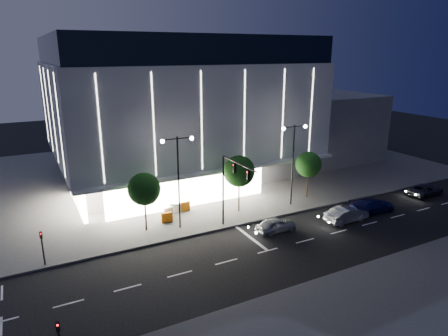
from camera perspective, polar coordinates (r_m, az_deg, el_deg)
The scene contains 20 objects.
ground at distance 35.03m, azimuth 2.09°, elevation -11.41°, with size 160.00×160.00×0.00m, color black.
sidewalk_museum at distance 57.18m, azimuth -5.45°, elevation -0.23°, with size 70.00×40.00×0.15m, color #474747.
sidewalk_near at distance 30.05m, azimuth 23.14°, elevation -17.82°, with size 70.00×10.00×0.15m, color #474747.
museum at distance 52.99m, azimuth -7.06°, elevation 8.59°, with size 30.00×25.80×18.00m.
annex_building at distance 66.60m, azimuth 11.48°, elevation 6.23°, with size 16.00×20.00×10.00m, color #4C4C51.
traffic_mast at distance 36.20m, azimuth 0.94°, elevation -1.81°, with size 0.33×5.89×7.07m.
street_lamp_west at distance 36.65m, azimuth -6.56°, elevation -0.17°, with size 3.16×0.36×9.00m.
street_lamp_east at distance 42.85m, azimuth 9.86°, elevation 2.12°, with size 3.16×0.36×9.00m.
ped_signal_far at distance 34.52m, azimuth -24.54°, elevation -9.93°, with size 0.22×0.24×3.00m.
tree_left at distance 37.27m, azimuth -11.30°, elevation -3.21°, with size 3.02×3.02×5.72m.
tree_mid at distance 40.89m, azimuth 2.20°, elevation -0.70°, with size 3.25×3.25×6.15m.
tree_right at distance 45.98m, azimuth 11.98°, elevation 0.30°, with size 2.91×2.91×5.51m.
car_lead at distance 38.01m, azimuth 7.45°, elevation -8.07°, with size 1.62×4.04×1.38m, color #A2A5AA.
car_second at distance 41.62m, azimuth 17.11°, elevation -6.34°, with size 1.63×4.68×1.54m, color #A3A6AB.
car_third at distance 44.83m, azimuth 20.42°, elevation -5.04°, with size 2.11×5.18×1.50m, color #14184E.
car_fourth at distance 52.49m, azimuth 26.82°, elevation -2.82°, with size 2.21×4.79×1.33m, color #323237.
barrier_a at distance 39.78m, azimuth -8.15°, elevation -7.01°, with size 1.10×0.25×1.00m, color orange.
barrier_b at distance 40.98m, azimuth -7.90°, elevation -6.28°, with size 1.10×0.25×1.00m, color silver.
barrier_c at distance 42.23m, azimuth -5.61°, elevation -5.50°, with size 1.10×0.25×1.00m, color #D0610B.
barrier_d at distance 41.84m, azimuth -6.93°, elevation -5.76°, with size 1.10×0.25×1.00m, color silver.
Camera 1 is at (-15.47, -26.87, 16.30)m, focal length 32.00 mm.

